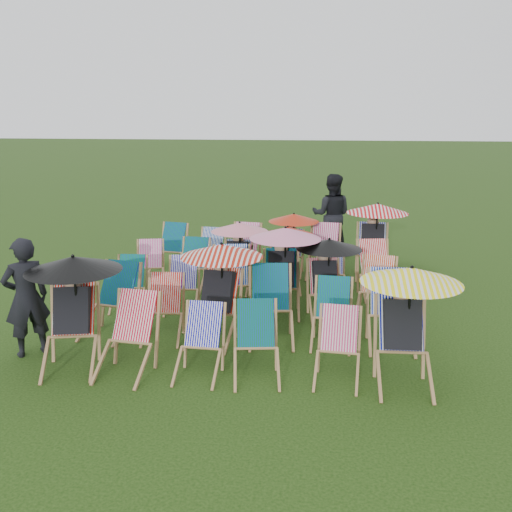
# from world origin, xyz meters

# --- Properties ---
(ground) EXTENTS (100.00, 100.00, 0.00)m
(ground) POSITION_xyz_m (0.00, 0.00, 0.00)
(ground) COLOR black
(ground) RESTS_ON ground
(deckchair_0) EXTENTS (1.21, 1.32, 1.43)m
(deckchair_0) POSITION_xyz_m (-2.05, -2.16, 0.76)
(deckchair_0) COLOR #A4794C
(deckchair_0) RESTS_ON ground
(deckchair_1) EXTENTS (0.74, 0.95, 0.96)m
(deckchair_1) POSITION_xyz_m (-1.30, -2.28, 0.48)
(deckchair_1) COLOR #A4794C
(deckchair_1) RESTS_ON ground
(deckchair_2) EXTENTS (0.60, 0.81, 0.85)m
(deckchair_2) POSITION_xyz_m (-0.39, -2.25, 0.42)
(deckchair_2) COLOR #A4794C
(deckchair_2) RESTS_ON ground
(deckchair_3) EXTENTS (0.70, 0.89, 0.89)m
(deckchair_3) POSITION_xyz_m (0.31, -2.23, 0.45)
(deckchair_3) COLOR #A4794C
(deckchair_3) RESTS_ON ground
(deckchair_4) EXTENTS (0.63, 0.83, 0.85)m
(deckchair_4) POSITION_xyz_m (1.30, -2.19, 0.42)
(deckchair_4) COLOR #A4794C
(deckchair_4) RESTS_ON ground
(deckchair_5) EXTENTS (1.20, 1.25, 1.42)m
(deckchair_5) POSITION_xyz_m (2.09, -2.18, 0.75)
(deckchair_5) COLOR #A4794C
(deckchair_5) RESTS_ON ground
(deckchair_6) EXTENTS (0.83, 1.03, 1.00)m
(deckchair_6) POSITION_xyz_m (-1.97, -1.06, 0.50)
(deckchair_6) COLOR #A4794C
(deckchair_6) RESTS_ON ground
(deckchair_7) EXTENTS (0.64, 0.85, 0.88)m
(deckchair_7) POSITION_xyz_m (-1.16, -1.13, 0.44)
(deckchair_7) COLOR #A4794C
(deckchair_7) RESTS_ON ground
(deckchair_8) EXTENTS (1.17, 1.24, 1.39)m
(deckchair_8) POSITION_xyz_m (-0.38, -1.10, 0.73)
(deckchair_8) COLOR #A4794C
(deckchair_8) RESTS_ON ground
(deckchair_9) EXTENTS (0.77, 1.00, 1.02)m
(deckchair_9) POSITION_xyz_m (0.39, -1.02, 0.51)
(deckchair_9) COLOR #A4794C
(deckchair_9) RESTS_ON ground
(deckchair_10) EXTENTS (0.63, 0.85, 0.88)m
(deckchair_10) POSITION_xyz_m (1.25, -1.08, 0.44)
(deckchair_10) COLOR #A4794C
(deckchair_10) RESTS_ON ground
(deckchair_11) EXTENTS (0.67, 0.94, 1.01)m
(deckchair_11) POSITION_xyz_m (2.06, -1.03, 0.50)
(deckchair_11) COLOR #A4794C
(deckchair_11) RESTS_ON ground
(deckchair_12) EXTENTS (0.60, 0.80, 0.83)m
(deckchair_12) POSITION_xyz_m (-2.07, 0.04, 0.41)
(deckchair_12) COLOR #A4794C
(deckchair_12) RESTS_ON ground
(deckchair_13) EXTENTS (0.61, 0.81, 0.84)m
(deckchair_13) POSITION_xyz_m (-1.17, 0.05, 0.42)
(deckchair_13) COLOR #A4794C
(deckchair_13) RESTS_ON ground
(deckchair_14) EXTENTS (0.80, 1.02, 1.02)m
(deckchair_14) POSITION_xyz_m (-0.35, 0.09, 0.51)
(deckchair_14) COLOR #A4794C
(deckchair_14) RESTS_ON ground
(deckchair_15) EXTENTS (1.16, 1.23, 1.38)m
(deckchair_15) POSITION_xyz_m (0.47, 0.16, 0.73)
(deckchair_15) COLOR #A4794C
(deckchair_15) RESTS_ON ground
(deckchair_16) EXTENTS (1.04, 1.12, 1.23)m
(deckchair_16) POSITION_xyz_m (1.18, 0.05, 0.65)
(deckchair_16) COLOR #A4794C
(deckchair_16) RESTS_ON ground
(deckchair_17) EXTENTS (0.75, 0.94, 0.91)m
(deckchair_17) POSITION_xyz_m (1.97, 0.10, 0.46)
(deckchair_17) COLOR #A4794C
(deckchair_17) RESTS_ON ground
(deckchair_18) EXTENTS (0.68, 0.84, 0.82)m
(deckchair_18) POSITION_xyz_m (-2.07, 1.27, 0.41)
(deckchair_18) COLOR #A4794C
(deckchair_18) RESTS_ON ground
(deckchair_19) EXTENTS (0.64, 0.85, 0.88)m
(deckchair_19) POSITION_xyz_m (-1.28, 1.25, 0.44)
(deckchair_19) COLOR #A4794C
(deckchair_19) RESTS_ON ground
(deckchair_20) EXTENTS (1.03, 1.08, 1.23)m
(deckchair_20) POSITION_xyz_m (-0.43, 1.24, 0.65)
(deckchair_20) COLOR #A4794C
(deckchair_20) RESTS_ON ground
(deckchair_21) EXTENTS (0.97, 1.05, 1.15)m
(deckchair_21) POSITION_xyz_m (0.46, 1.32, 0.61)
(deckchair_21) COLOR #A4794C
(deckchair_21) RESTS_ON ground
(deckchair_22) EXTENTS (0.57, 0.79, 0.85)m
(deckchair_22) POSITION_xyz_m (1.27, 1.17, 0.42)
(deckchair_22) COLOR #A4794C
(deckchair_22) RESTS_ON ground
(deckchair_23) EXTENTS (0.76, 0.95, 0.94)m
(deckchair_23) POSITION_xyz_m (2.07, 1.14, 0.47)
(deckchair_23) COLOR #A4794C
(deckchair_23) RESTS_ON ground
(deckchair_24) EXTENTS (0.75, 0.94, 0.92)m
(deckchair_24) POSITION_xyz_m (-2.00, 2.35, 0.46)
(deckchair_24) COLOR #A4794C
(deckchair_24) RESTS_ON ground
(deckchair_25) EXTENTS (0.64, 0.84, 0.86)m
(deckchair_25) POSITION_xyz_m (-1.14, 2.27, 0.43)
(deckchair_25) COLOR #A4794C
(deckchair_25) RESTS_ON ground
(deckchair_26) EXTENTS (0.74, 0.95, 0.96)m
(deckchair_26) POSITION_xyz_m (-0.46, 2.32, 0.48)
(deckchair_26) COLOR #A4794C
(deckchair_26) RESTS_ON ground
(deckchair_27) EXTENTS (1.00, 1.05, 1.19)m
(deckchair_27) POSITION_xyz_m (0.50, 2.43, 0.63)
(deckchair_27) COLOR #A4794C
(deckchair_27) RESTS_ON ground
(deckchair_28) EXTENTS (0.74, 0.97, 0.99)m
(deckchair_28) POSITION_xyz_m (1.15, 2.29, 0.50)
(deckchair_28) COLOR #A4794C
(deckchair_28) RESTS_ON ground
(deckchair_29) EXTENTS (1.20, 1.25, 1.43)m
(deckchair_29) POSITION_xyz_m (2.12, 2.41, 0.75)
(deckchair_29) COLOR #A4794C
(deckchair_29) RESTS_ON ground
(person_left) EXTENTS (0.70, 0.68, 1.62)m
(person_left) POSITION_xyz_m (-2.80, -1.88, 0.81)
(person_left) COLOR black
(person_left) RESTS_ON ground
(person_rear) EXTENTS (0.96, 0.79, 1.83)m
(person_rear) POSITION_xyz_m (1.32, 3.99, 0.91)
(person_rear) COLOR black
(person_rear) RESTS_ON ground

